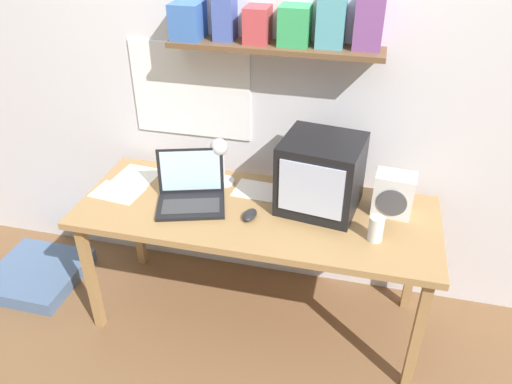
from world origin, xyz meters
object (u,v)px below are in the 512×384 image
(space_heater, at_px, (394,194))
(juice_glass, at_px, (376,230))
(corner_desk, at_px, (256,219))
(crt_monitor, at_px, (321,174))
(laptop, at_px, (191,190))
(loose_paper_near_monitor, at_px, (259,191))
(floor_cushion, at_px, (37,274))
(computer_mouse, at_px, (250,215))
(loose_paper_near_laptop, at_px, (138,175))
(desk_lamp, at_px, (220,155))
(open_notebook, at_px, (117,192))

(space_heater, bearing_deg, juice_glass, -100.31)
(corner_desk, bearing_deg, juice_glass, -10.42)
(crt_monitor, relative_size, laptop, 1.05)
(corner_desk, distance_m, crt_monitor, 0.39)
(loose_paper_near_monitor, distance_m, floor_cushion, 1.51)
(computer_mouse, height_order, loose_paper_near_laptop, computer_mouse)
(space_heater, bearing_deg, desk_lamp, -176.65)
(crt_monitor, height_order, desk_lamp, crt_monitor)
(computer_mouse, height_order, loose_paper_near_monitor, computer_mouse)
(desk_lamp, xyz_separation_m, computer_mouse, (0.21, -0.24, -0.17))
(space_heater, relative_size, computer_mouse, 1.86)
(juice_glass, height_order, loose_paper_near_laptop, juice_glass)
(loose_paper_near_laptop, bearing_deg, space_heater, -1.48)
(desk_lamp, bearing_deg, crt_monitor, -6.98)
(corner_desk, bearing_deg, crt_monitor, 20.03)
(corner_desk, relative_size, loose_paper_near_monitor, 6.60)
(desk_lamp, xyz_separation_m, loose_paper_near_laptop, (-0.47, -0.00, -0.18))
(laptop, distance_m, open_notebook, 0.40)
(open_notebook, distance_m, loose_paper_near_monitor, 0.73)
(desk_lamp, distance_m, loose_paper_near_laptop, 0.51)
(corner_desk, height_order, desk_lamp, desk_lamp)
(desk_lamp, distance_m, open_notebook, 0.56)
(crt_monitor, relative_size, floor_cushion, 0.80)
(loose_paper_near_laptop, bearing_deg, floor_cushion, -163.18)
(juice_glass, distance_m, open_notebook, 1.30)
(crt_monitor, height_order, computer_mouse, crt_monitor)
(corner_desk, distance_m, floor_cushion, 1.49)
(desk_lamp, relative_size, floor_cushion, 0.55)
(loose_paper_near_laptop, height_order, floor_cushion, loose_paper_near_laptop)
(laptop, distance_m, computer_mouse, 0.33)
(desk_lamp, bearing_deg, loose_paper_near_laptop, 179.45)
(computer_mouse, bearing_deg, open_notebook, 175.71)
(open_notebook, height_order, loose_paper_near_monitor, same)
(crt_monitor, height_order, loose_paper_near_laptop, crt_monitor)
(laptop, bearing_deg, floor_cushion, 164.29)
(space_heater, height_order, computer_mouse, space_heater)
(open_notebook, bearing_deg, floor_cushion, -178.60)
(juice_glass, distance_m, space_heater, 0.25)
(loose_paper_near_monitor, height_order, floor_cushion, loose_paper_near_monitor)
(open_notebook, bearing_deg, space_heater, 6.28)
(juice_glass, height_order, space_heater, space_heater)
(loose_paper_near_monitor, height_order, loose_paper_near_laptop, same)
(corner_desk, bearing_deg, floor_cushion, -178.46)
(computer_mouse, relative_size, loose_paper_near_monitor, 0.42)
(desk_lamp, height_order, space_heater, desk_lamp)
(desk_lamp, relative_size, loose_paper_near_laptop, 1.24)
(crt_monitor, xyz_separation_m, open_notebook, (-1.02, -0.13, -0.18))
(crt_monitor, height_order, juice_glass, crt_monitor)
(crt_monitor, bearing_deg, desk_lamp, -178.24)
(desk_lamp, height_order, juice_glass, desk_lamp)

